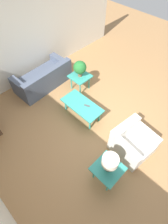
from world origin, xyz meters
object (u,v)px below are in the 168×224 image
(armchair, at_px, (132,142))
(potted_plant, at_px, (80,68))
(table_lamp, at_px, (110,162))
(side_table_lamp, at_px, (108,170))
(sofa, at_px, (44,79))
(coffee_table, at_px, (82,106))
(side_table_plant, at_px, (80,78))

(armchair, relative_size, potted_plant, 1.85)
(table_lamp, bearing_deg, side_table_lamp, 135.00)
(side_table_lamp, xyz_separation_m, potted_plant, (2.47, -1.61, 0.38))
(sofa, relative_size, armchair, 1.97)
(side_table_lamp, relative_size, potted_plant, 1.14)
(potted_plant, distance_m, table_lamp, 2.95)
(sofa, xyz_separation_m, armchair, (-3.37, -0.08, 0.02))
(sofa, height_order, table_lamp, table_lamp)
(coffee_table, bearing_deg, side_table_lamp, 151.96)
(sofa, bearing_deg, armchair, 88.92)
(side_table_lamp, relative_size, table_lamp, 1.23)
(side_table_lamp, distance_m, potted_plant, 2.97)
(coffee_table, distance_m, potted_plant, 1.18)
(sofa, xyz_separation_m, table_lamp, (-3.41, 0.88, 0.56))
(coffee_table, xyz_separation_m, side_table_plant, (0.82, -0.74, 0.06))
(side_table_plant, height_order, table_lamp, table_lamp)
(sofa, xyz_separation_m, potted_plant, (-0.94, -0.73, 0.54))
(side_table_plant, bearing_deg, side_table_lamp, 146.84)
(table_lamp, bearing_deg, armchair, -87.58)
(sofa, xyz_separation_m, side_table_lamp, (-3.41, 0.88, 0.17))
(coffee_table, bearing_deg, side_table_plant, -41.84)
(table_lamp, bearing_deg, coffee_table, -28.04)
(sofa, distance_m, side_table_plant, 1.20)
(coffee_table, xyz_separation_m, side_table_lamp, (-1.65, 0.88, 0.06))
(potted_plant, relative_size, table_lamp, 1.08)
(potted_plant, bearing_deg, side_table_plant, 26.57)
(armchair, relative_size, side_table_lamp, 1.62)
(armchair, distance_m, side_table_plant, 2.52)
(side_table_lamp, height_order, table_lamp, table_lamp)
(sofa, relative_size, side_table_plant, 3.18)
(side_table_plant, height_order, side_table_lamp, same)
(side_table_plant, relative_size, potted_plant, 1.14)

